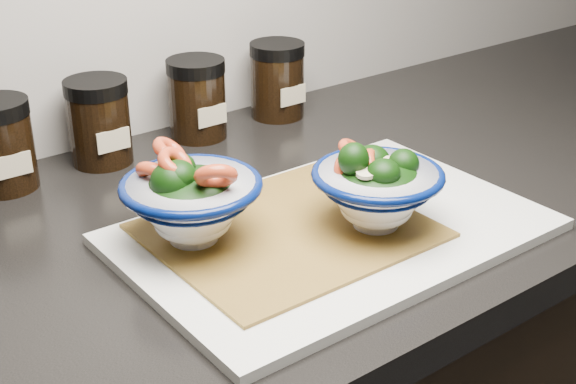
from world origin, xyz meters
TOP-DOWN VIEW (x-y plane):
  - countertop at (0.00, 1.45)m, footprint 3.50×0.60m
  - cutting_board at (0.12, 1.35)m, footprint 0.45×0.30m
  - bamboo_mat at (0.07, 1.37)m, footprint 0.28×0.24m
  - bowl_left at (-0.02, 1.41)m, footprint 0.15×0.15m
  - bowl_right at (0.16, 1.32)m, footprint 0.14×0.14m
  - spice_jar_b at (-0.12, 1.69)m, footprint 0.08×0.08m
  - spice_jar_c at (0.01, 1.69)m, footprint 0.08×0.08m
  - spice_jar_d at (0.16, 1.69)m, footprint 0.08×0.08m
  - spice_jar_e at (0.30, 1.69)m, footprint 0.08×0.08m

SIDE VIEW (x-z plane):
  - countertop at x=0.00m, z-range 0.86..0.90m
  - cutting_board at x=0.12m, z-range 0.90..0.91m
  - bamboo_mat at x=0.07m, z-range 0.91..0.92m
  - spice_jar_b at x=-0.12m, z-range 0.90..1.01m
  - spice_jar_c at x=0.01m, z-range 0.90..1.01m
  - spice_jar_d at x=0.16m, z-range 0.90..1.01m
  - spice_jar_e at x=0.30m, z-range 0.90..1.01m
  - bowl_right at x=0.16m, z-range 0.91..1.01m
  - bowl_left at x=-0.02m, z-range 0.91..1.02m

